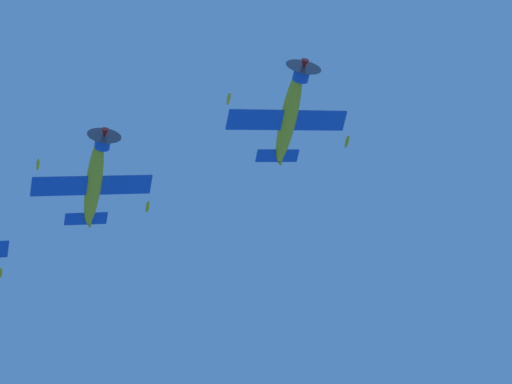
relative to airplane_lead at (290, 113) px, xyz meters
The scene contains 2 objects.
airplane_lead is the anchor object (origin of this frame).
airplane_left_wingman 13.51m from the airplane_lead, behind, with size 6.80×6.41×3.80m.
Camera 1 is at (16.11, -32.64, 1.74)m, focal length 84.16 mm.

